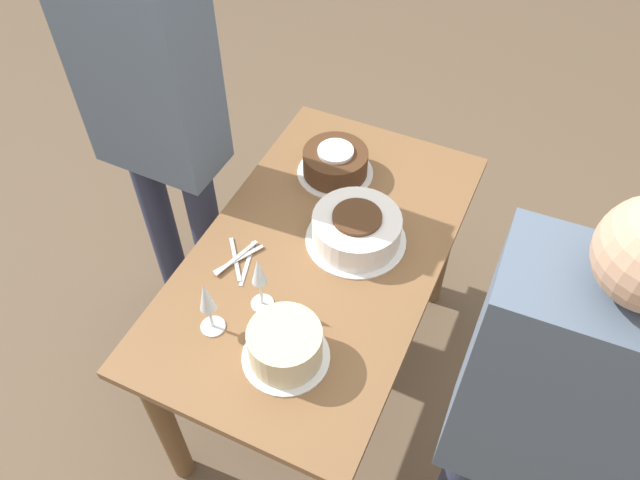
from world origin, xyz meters
The scene contains 10 objects.
ground_plane centered at (0.00, 0.00, 0.00)m, with size 12.00×12.00×0.00m, color brown.
dining_table centered at (0.00, 0.00, 0.61)m, with size 1.23×0.71×0.76m.
cake_center_white centered at (-0.08, 0.08, 0.81)m, with size 0.31×0.31×0.11m.
cake_front_chocolate centered at (-0.33, -0.10, 0.80)m, with size 0.26×0.26×0.10m.
cake_back_decorated centered at (0.37, 0.07, 0.81)m, with size 0.23×0.23×0.12m.
wine_glass_near centered at (0.24, -0.07, 0.89)m, with size 0.07×0.07×0.20m.
wine_glass_far centered at (0.37, -0.15, 0.88)m, with size 0.07×0.07×0.19m.
fork_pile centered at (0.14, -0.20, 0.76)m, with size 0.17×0.13×0.01m.
person_cutting centered at (-0.12, -0.62, 1.00)m, with size 0.23×0.40×1.66m.
person_watching centered at (0.37, 0.70, 0.96)m, with size 0.23×0.41×1.60m.
Camera 1 is at (1.09, 0.50, 2.20)m, focal length 35.00 mm.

